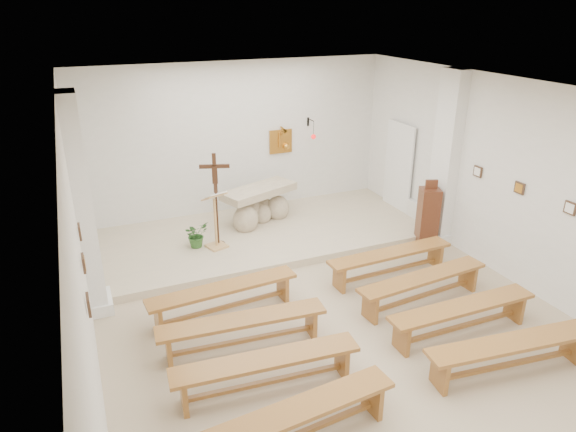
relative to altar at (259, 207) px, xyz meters
name	(u,v)px	position (x,y,z in m)	size (l,w,h in m)	color
ground	(340,326)	(-0.14, -4.03, -0.48)	(7.00, 10.00, 0.00)	tan
wall_left	(82,269)	(-3.63, -4.03, 1.27)	(0.02, 10.00, 3.50)	silver
wall_right	(530,190)	(3.35, -4.03, 1.27)	(0.02, 10.00, 3.50)	silver
wall_back	(237,141)	(-0.14, 0.96, 1.27)	(7.00, 0.02, 3.50)	silver
ceiling	(351,98)	(-0.14, -4.03, 3.01)	(7.00, 10.00, 0.02)	silver
sanctuary_platform	(261,235)	(-0.14, -0.53, -0.41)	(6.98, 3.00, 0.15)	tan
pilaster_left	(84,209)	(-3.51, -2.03, 1.27)	(0.26, 0.55, 3.50)	white
pilaster_right	(446,159)	(3.23, -2.03, 1.27)	(0.26, 0.55, 3.50)	white
gold_wall_relief	(281,141)	(0.91, 0.93, 1.17)	(0.55, 0.04, 0.55)	#C8882F
sanctuary_lamp	(313,134)	(1.61, 0.68, 1.32)	(0.11, 0.36, 0.44)	black
station_frame_left_front	(89,305)	(-3.61, -4.83, 1.24)	(0.03, 0.20, 0.20)	#402A1C
station_frame_left_mid	(84,263)	(-3.61, -3.83, 1.24)	(0.03, 0.20, 0.20)	#402A1C
station_frame_left_rear	(80,232)	(-3.61, -2.83, 1.24)	(0.03, 0.20, 0.20)	#402A1C
station_frame_right_front	(570,208)	(3.33, -4.83, 1.24)	(0.03, 0.20, 0.20)	#402A1C
station_frame_right_mid	(519,188)	(3.33, -3.83, 1.24)	(0.03, 0.20, 0.20)	#402A1C
station_frame_right_rear	(478,171)	(3.33, -2.83, 1.24)	(0.03, 0.20, 0.20)	#402A1C
radiator_left	(91,275)	(-3.57, -1.33, -0.21)	(0.10, 0.85, 0.52)	silver
radiator_right	(419,215)	(3.29, -1.33, -0.21)	(0.10, 0.85, 0.52)	silver
altar	(259,207)	(0.00, 0.00, 0.00)	(1.81, 1.22, 0.87)	#C0B192
lectern	(216,220)	(-1.20, -0.89, 0.25)	(0.50, 0.45, 1.18)	tan
crucifix_stand	(216,193)	(-1.14, -0.79, 0.75)	(0.56, 0.25, 1.88)	#3C2113
potted_plant	(196,235)	(-1.56, -0.69, -0.08)	(0.46, 0.40, 0.51)	#2A5923
donation_pedestal	(428,217)	(2.87, -2.13, 0.13)	(0.48, 0.48, 1.40)	#502B16
bench_left_front	(223,294)	(-1.69, -3.01, -0.10)	(2.44, 0.56, 0.51)	brown
bench_right_front	(390,258)	(1.41, -3.01, -0.10)	(2.43, 0.46, 0.51)	brown
bench_left_second	(242,326)	(-1.69, -3.96, -0.10)	(2.44, 0.58, 0.51)	brown
bench_right_second	(423,283)	(1.41, -3.96, -0.10)	(2.44, 0.59, 0.51)	brown
bench_left_third	(266,366)	(-1.69, -4.90, -0.10)	(2.44, 0.59, 0.51)	brown
bench_right_third	(462,312)	(1.41, -4.90, -0.10)	(2.42, 0.41, 0.51)	brown
bench_left_fourth	(297,418)	(-1.69, -5.85, -0.10)	(2.44, 0.60, 0.51)	brown
bench_right_fourth	(511,349)	(1.41, -5.85, -0.10)	(2.45, 0.67, 0.51)	brown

